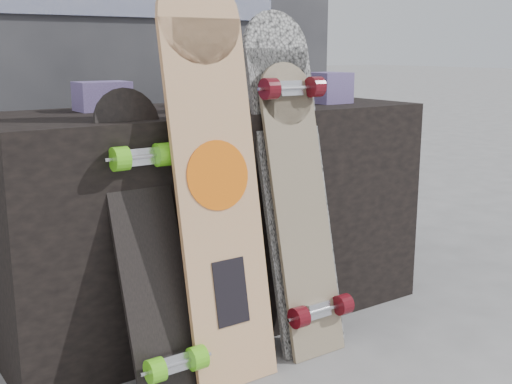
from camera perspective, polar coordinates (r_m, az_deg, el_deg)
ground at (r=2.18m, az=3.16°, el=-15.07°), size 60.00×60.00×0.00m
vendor_table at (r=2.42m, az=-3.98°, el=-2.03°), size 1.60×0.60×0.80m
booth at (r=3.11m, az=-12.45°, el=14.00°), size 2.40×0.22×2.20m
merch_box_purple at (r=2.31m, az=-13.49°, el=8.29°), size 0.18×0.12×0.10m
merch_box_small at (r=2.59m, az=6.50°, el=9.19°), size 0.14×0.14×0.12m
merch_box_flat at (r=2.47m, az=-4.16°, el=8.38°), size 0.22×0.10×0.06m
longboard_geisha at (r=1.94m, az=-3.61°, el=2.03°), size 0.28×0.25×1.24m
longboard_celtic at (r=2.15m, az=3.91°, el=-0.71°), size 0.21×0.24×0.97m
longboard_cascadia at (r=2.18m, az=3.43°, el=1.50°), size 0.26×0.34×1.14m
skateboard_dark at (r=1.91m, az=-9.48°, el=-4.22°), size 0.20×0.35×0.90m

